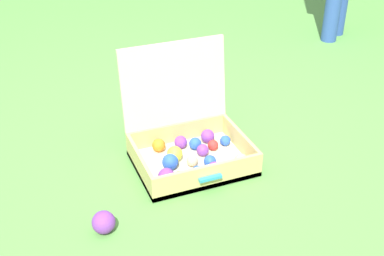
% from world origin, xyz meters
% --- Properties ---
extents(ground_plane, '(16.00, 16.00, 0.00)m').
position_xyz_m(ground_plane, '(0.00, 0.00, 0.00)').
color(ground_plane, '#569342').
extents(open_suitcase, '(0.55, 0.52, 0.55)m').
position_xyz_m(open_suitcase, '(-0.01, -0.02, 0.11)').
color(open_suitcase, beige).
rests_on(open_suitcase, ground).
extents(stray_ball_on_grass, '(0.10, 0.10, 0.10)m').
position_xyz_m(stray_ball_on_grass, '(-0.53, -0.39, 0.05)').
color(stray_ball_on_grass, purple).
rests_on(stray_ball_on_grass, ground).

